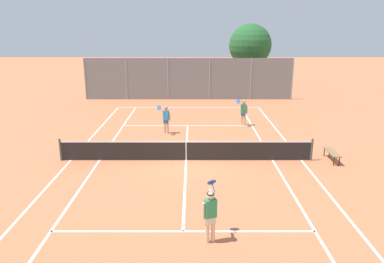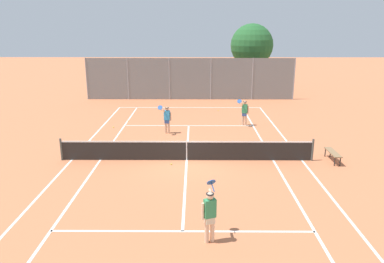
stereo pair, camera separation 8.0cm
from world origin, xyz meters
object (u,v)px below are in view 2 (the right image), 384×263
at_px(player_far_left, 167,118).
at_px(courtside_bench, 333,153).
at_px(player_near_side, 210,213).
at_px(loose_tennis_ball_2, 113,127).
at_px(tennis_net, 187,150).
at_px(tree_behind_left, 251,46).
at_px(player_far_right, 244,111).
at_px(loose_tennis_ball_0, 218,110).
at_px(loose_tennis_ball_4, 171,164).
at_px(loose_tennis_ball_1, 128,121).

xyz_separation_m(player_far_left, courtside_bench, (8.16, -4.70, -0.52)).
xyz_separation_m(player_near_side, courtside_bench, (6.09, 6.90, -0.52)).
bearing_deg(loose_tennis_ball_2, tennis_net, -51.12).
bearing_deg(player_near_side, tree_behind_left, 79.48).
xyz_separation_m(player_far_right, loose_tennis_ball_0, (-1.40, 4.29, -0.89)).
relative_size(player_far_right, courtside_bench, 1.18).
distance_m(player_far_left, loose_tennis_ball_4, 5.35).
distance_m(player_near_side, player_far_left, 11.78).
bearing_deg(loose_tennis_ball_0, player_near_side, -94.33).
distance_m(tennis_net, loose_tennis_ball_0, 11.00).
relative_size(player_far_right, loose_tennis_ball_4, 26.88).
height_order(loose_tennis_ball_2, loose_tennis_ball_4, same).
bearing_deg(loose_tennis_ball_0, player_far_right, -71.93).
distance_m(loose_tennis_ball_2, loose_tennis_ball_4, 7.64).
relative_size(tennis_net, loose_tennis_ball_0, 181.82).
height_order(tennis_net, loose_tennis_ball_1, tennis_net).
bearing_deg(loose_tennis_ball_0, loose_tennis_ball_2, -144.58).
relative_size(tennis_net, loose_tennis_ball_1, 181.82).
distance_m(loose_tennis_ball_2, tree_behind_left, 17.49).
bearing_deg(tree_behind_left, loose_tennis_ball_4, -107.80).
height_order(player_near_side, courtside_bench, player_near_side).
bearing_deg(loose_tennis_ball_0, courtside_bench, -66.36).
bearing_deg(tree_behind_left, loose_tennis_ball_1, -129.68).
height_order(loose_tennis_ball_1, loose_tennis_ball_4, same).
relative_size(loose_tennis_ball_0, loose_tennis_ball_1, 1.00).
height_order(loose_tennis_ball_4, tree_behind_left, tree_behind_left).
distance_m(tennis_net, loose_tennis_ball_4, 1.04).
bearing_deg(player_far_right, tree_behind_left, 80.57).
relative_size(loose_tennis_ball_1, courtside_bench, 0.04).
xyz_separation_m(player_near_side, loose_tennis_ball_1, (-4.90, 14.45, -0.89)).
xyz_separation_m(player_near_side, loose_tennis_ball_2, (-5.55, 12.83, -0.89)).
distance_m(player_far_right, courtside_bench, 7.37).
height_order(player_far_right, courtside_bench, player_far_right).
relative_size(player_far_left, loose_tennis_ball_4, 26.88).
bearing_deg(player_near_side, loose_tennis_ball_2, 113.37).
bearing_deg(tree_behind_left, loose_tennis_ball_0, -112.54).
bearing_deg(loose_tennis_ball_2, courtside_bench, -27.04).
height_order(loose_tennis_ball_1, loose_tennis_ball_2, same).
distance_m(player_near_side, loose_tennis_ball_4, 6.59).
xyz_separation_m(tennis_net, player_far_right, (3.56, 6.48, 0.42)).
distance_m(player_far_right, tree_behind_left, 13.38).
bearing_deg(player_far_right, tennis_net, -118.76).
bearing_deg(player_near_side, loose_tennis_ball_4, 103.40).
height_order(tennis_net, player_far_left, player_far_left).
relative_size(loose_tennis_ball_1, loose_tennis_ball_2, 1.00).
bearing_deg(tennis_net, loose_tennis_ball_4, -138.84).
relative_size(tennis_net, player_far_left, 6.76).
bearing_deg(tree_behind_left, loose_tennis_ball_2, -127.88).
height_order(player_near_side, loose_tennis_ball_4, player_near_side).
bearing_deg(loose_tennis_ball_0, loose_tennis_ball_1, -152.24).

